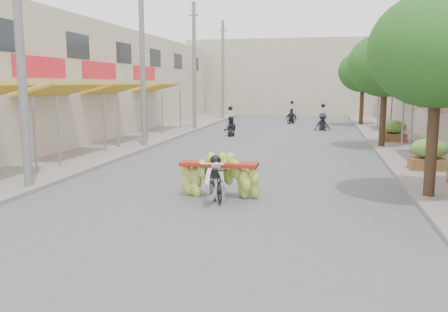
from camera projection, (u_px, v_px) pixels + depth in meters
ground at (182, 235)px, 9.40m from camera, size 120.00×120.00×0.00m
sidewalk_left at (137, 138)px, 25.31m from camera, size 4.00×60.00×0.12m
sidewalk_right at (414, 145)px, 22.53m from camera, size 4.00×60.00×0.12m
shophouse_row_left at (38, 83)px, 24.86m from camera, size 9.77×40.00×6.00m
far_building at (294, 78)px, 45.66m from camera, size 20.00×6.00×7.00m
utility_pole_near at (20, 44)px, 12.77m from camera, size 0.60×0.24×8.00m
utility_pole_mid at (142, 60)px, 21.48m from camera, size 0.60×0.24×8.00m
utility_pole_far at (194, 67)px, 30.19m from camera, size 0.60×0.24×8.00m
utility_pole_back at (223, 70)px, 38.91m from camera, size 0.60×0.24×8.00m
street_tree_near at (438, 50)px, 11.63m from camera, size 3.40×3.40×5.25m
street_tree_mid at (385, 65)px, 21.31m from camera, size 3.40×3.40×5.25m
street_tree_far at (363, 72)px, 32.93m from camera, size 3.40×3.40×5.25m
produce_crate_mid at (429, 152)px, 15.81m from camera, size 1.20×0.88×1.16m
produce_crate_far at (394, 129)px, 23.56m from camera, size 1.20×0.88×1.16m
banana_motorbike at (217, 173)px, 12.25m from camera, size 2.20×1.77×1.96m
market_umbrella at (438, 102)px, 14.29m from camera, size 2.01×2.01×1.64m
pedestrian at (390, 126)px, 23.75m from camera, size 0.84×0.83×1.51m
bg_motorbike_a at (230, 122)px, 26.83m from camera, size 0.87×1.50×1.95m
bg_motorbike_b at (323, 117)px, 30.02m from camera, size 1.18×1.56×1.95m
bg_motorbike_c at (292, 113)px, 35.23m from camera, size 1.09×1.68×1.95m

